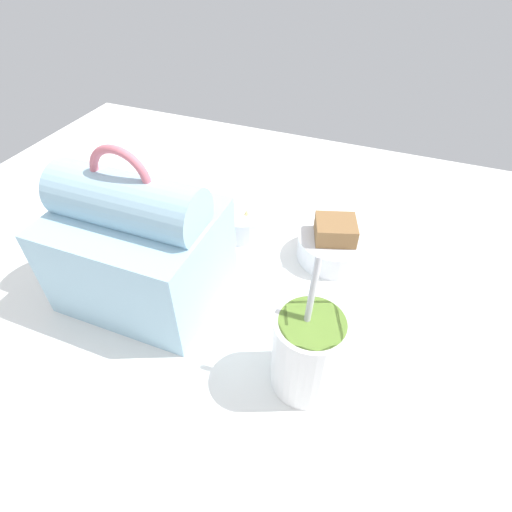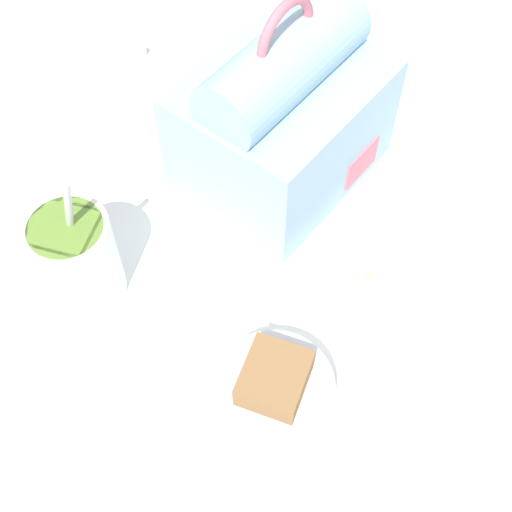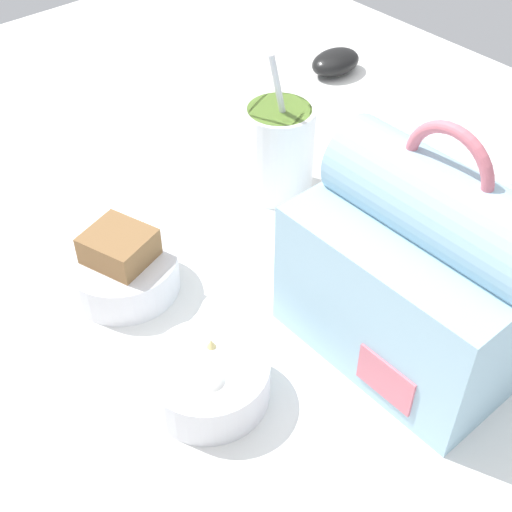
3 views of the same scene
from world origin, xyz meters
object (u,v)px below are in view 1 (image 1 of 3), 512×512
bento_bowl_snacks (243,217)px  bento_bowl_sandwich (333,244)px  soup_cup (308,351)px  lunch_bag (139,246)px

bento_bowl_snacks → bento_bowl_sandwich: bearing=173.6°
bento_bowl_sandwich → soup_cup: bearing=95.4°
lunch_bag → soup_cup: lunch_bag is taller
lunch_bag → soup_cup: (-25.39, 5.76, -2.85)cm
soup_cup → bento_bowl_snacks: size_ratio=1.71×
lunch_bag → soup_cup: size_ratio=1.27×
lunch_bag → bento_bowl_sandwich: bearing=-143.8°
bento_bowl_sandwich → bento_bowl_snacks: size_ratio=1.04×
bento_bowl_snacks → soup_cup: bearing=126.6°
soup_cup → bento_bowl_sandwich: 23.10cm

